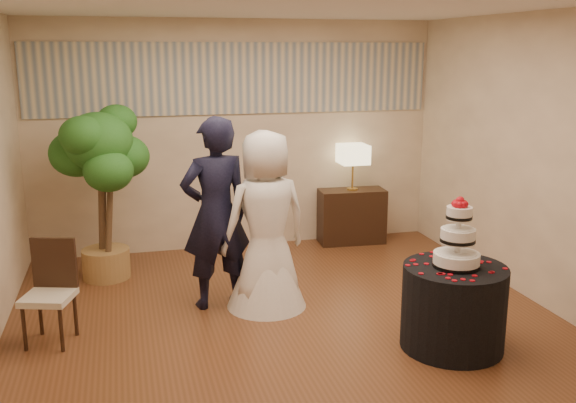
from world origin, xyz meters
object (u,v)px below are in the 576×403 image
object	(u,v)px
wedding_cake	(458,232)
ficus_tree	(101,193)
groom	(216,213)
side_chair	(48,294)
console	(352,216)
cake_table	(453,307)
table_lamp	(353,167)
bride	(266,220)

from	to	relation	value
wedding_cake	ficus_tree	bearing A→B (deg)	138.82
groom	side_chair	distance (m)	1.64
console	cake_table	bearing A→B (deg)	-90.51
groom	ficus_tree	world-z (taller)	ficus_tree
cake_table	table_lamp	distance (m)	3.12
bride	table_lamp	distance (m)	2.36
bride	side_chair	bearing A→B (deg)	-1.97
ficus_tree	table_lamp	bearing A→B (deg)	10.63
groom	cake_table	xyz separation A→B (m)	(1.76, -1.40, -0.57)
cake_table	ficus_tree	world-z (taller)	ficus_tree
wedding_cake	groom	bearing A→B (deg)	141.56
wedding_cake	table_lamp	world-z (taller)	wedding_cake
wedding_cake	ficus_tree	distance (m)	3.76
table_lamp	groom	bearing A→B (deg)	-140.39
bride	ficus_tree	bearing A→B (deg)	-50.19
ficus_tree	wedding_cake	bearing A→B (deg)	-41.18
groom	cake_table	size ratio (longest dim) A/B	2.17
console	wedding_cake	bearing A→B (deg)	-90.51
cake_table	side_chair	bearing A→B (deg)	164.10
console	ficus_tree	size ratio (longest dim) A/B	0.44
groom	bride	distance (m)	0.48
cake_table	ficus_tree	xyz separation A→B (m)	(-2.83, 2.47, 0.60)
groom	bride	size ratio (longest dim) A/B	1.07
wedding_cake	console	xyz separation A→B (m)	(0.22, 3.05, -0.66)
wedding_cake	table_lamp	xyz separation A→B (m)	(0.22, 3.05, -0.02)
groom	cake_table	bearing A→B (deg)	132.10
ficus_tree	side_chair	world-z (taller)	ficus_tree
console	ficus_tree	distance (m)	3.16
wedding_cake	bride	bearing A→B (deg)	136.07
bride	console	xyz separation A→B (m)	(1.53, 1.79, -0.51)
cake_table	console	xyz separation A→B (m)	(0.22, 3.05, -0.01)
ficus_tree	cake_table	bearing A→B (deg)	-41.18
console	side_chair	world-z (taller)	side_chair
bride	wedding_cake	bearing A→B (deg)	124.48
groom	wedding_cake	bearing A→B (deg)	132.10
cake_table	bride	bearing A→B (deg)	136.07
wedding_cake	ficus_tree	size ratio (longest dim) A/B	0.31
groom	ficus_tree	bearing A→B (deg)	-54.72
bride	table_lamp	world-z (taller)	bride
groom	wedding_cake	world-z (taller)	groom
wedding_cake	console	world-z (taller)	wedding_cake
cake_table	side_chair	distance (m)	3.39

